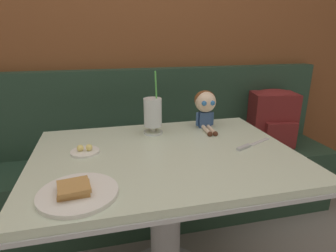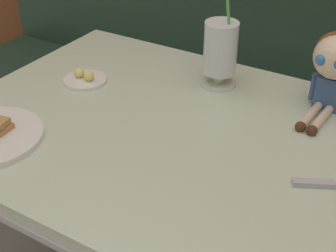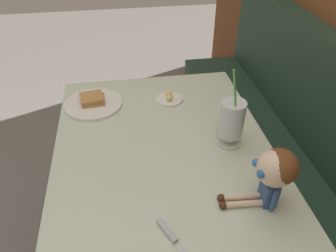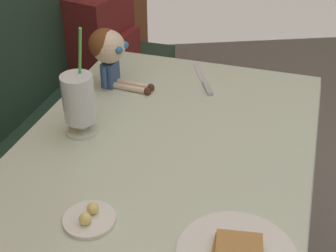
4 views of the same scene
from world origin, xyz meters
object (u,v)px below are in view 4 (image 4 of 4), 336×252
Objects in this scene: butter_knife at (205,84)px; backpack at (101,29)px; butter_saucer at (89,218)px; seated_doll at (109,50)px; milkshake_glass at (79,101)px.

backpack is (0.54, 0.63, -0.09)m from butter_knife.
butter_saucer is 1.36m from backpack.
seated_doll is at bearing -153.08° from backpack.
milkshake_glass is at bearing 28.19° from butter_saucer.
seated_doll is at bearing 106.92° from butter_knife.
butter_knife is at bearing -35.73° from milkshake_glass.
backpack is at bearing 26.92° from seated_doll.
backpack reaches higher than butter_saucer.
milkshake_glass is 0.29m from seated_doll.
butter_saucer is 0.54× the size of seated_doll.
seated_doll is (0.29, 0.03, 0.03)m from milkshake_glass.
butter_saucer is at bearing -157.05° from backpack.
butter_saucer reaches higher than butter_knife.
butter_knife is 0.84m from backpack.
butter_knife is at bearing -73.08° from seated_doll.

